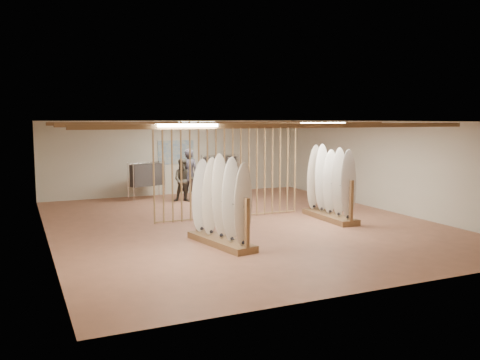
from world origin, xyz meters
name	(u,v)px	position (x,y,z in m)	size (l,w,h in m)	color
floor	(240,223)	(0.00, 0.00, 0.00)	(12.00, 12.00, 0.00)	#B07355
ceiling	(240,121)	(0.00, 0.00, 2.80)	(12.00, 12.00, 0.00)	gray
wall_back	(176,158)	(0.00, 6.00, 1.40)	(12.00, 12.00, 0.00)	silver
wall_front	(387,208)	(0.00, -6.00, 1.40)	(12.00, 12.00, 0.00)	silver
wall_left	(45,182)	(-5.00, 0.00, 1.40)	(12.00, 12.00, 0.00)	silver
wall_right	(385,166)	(5.00, 0.00, 1.40)	(12.00, 12.00, 0.00)	silver
ceiling_slats	(240,124)	(0.00, 0.00, 2.72)	(9.50, 6.12, 0.10)	olive
light_panels	(240,124)	(0.00, 0.00, 2.74)	(1.20, 0.35, 0.06)	white
bamboo_partition	(229,170)	(0.00, 0.80, 1.40)	(4.45, 0.05, 2.78)	#A88451
poster	(176,152)	(0.00, 5.98, 1.60)	(1.40, 0.03, 0.90)	#306BAA
rack_left	(221,215)	(-1.40, -2.06, 0.69)	(0.96, 2.19, 2.02)	olive
rack_right	(330,195)	(2.56, -0.58, 0.71)	(0.63, 2.20, 2.08)	olive
clothing_rack_a	(146,175)	(-1.38, 5.03, 0.89)	(1.22, 0.69, 1.37)	silver
clothing_rack_b	(220,168)	(1.58, 5.40, 0.99)	(1.39, 0.64, 1.52)	silver
shopper_a	(189,171)	(-0.06, 4.27, 1.04)	(0.76, 0.51, 2.08)	#2C2A32
shopper_b	(184,177)	(-0.30, 4.11, 0.85)	(0.82, 0.64, 1.70)	#36332A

